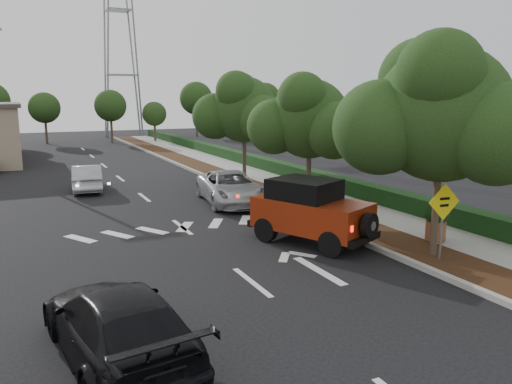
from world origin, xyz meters
TOP-DOWN VIEW (x-y plane):
  - ground at (0.00, 0.00)m, footprint 120.00×120.00m
  - curb at (4.60, 12.00)m, footprint 0.20×70.00m
  - planting_strip at (5.60, 12.00)m, footprint 1.80×70.00m
  - sidewalk at (7.50, 12.00)m, footprint 2.00×70.00m
  - hedge at (8.90, 12.00)m, footprint 0.80×70.00m
  - transmission_tower at (6.00, 48.00)m, footprint 7.00×4.00m
  - street_tree_near at (5.60, -0.50)m, footprint 3.80×3.80m
  - street_tree_mid at (5.60, 6.50)m, footprint 3.20×3.20m
  - street_tree_far at (5.60, 13.00)m, footprint 3.40×3.40m
  - red_jeep at (3.08, 2.47)m, footprint 3.15×4.22m
  - silver_suv_ahead at (3.20, 9.07)m, footprint 2.97×5.30m
  - black_suv_oncoming at (-3.75, -2.40)m, footprint 2.50×4.93m
  - silver_sedan_oncoming at (-2.15, 14.93)m, footprint 1.80×4.05m
  - speed_hump_sign at (5.40, -0.98)m, footprint 1.03×0.12m
  - terracotta_planter at (6.71, 0.52)m, footprint 0.78×0.78m

SIDE VIEW (x-z plane):
  - ground at x=0.00m, z-range 0.00..0.00m
  - transmission_tower at x=6.00m, z-range -14.00..14.00m
  - street_tree_near at x=5.60m, z-range -2.96..2.96m
  - street_tree_mid at x=5.60m, z-range -2.66..2.66m
  - street_tree_far at x=5.60m, z-range -2.81..2.81m
  - planting_strip at x=5.60m, z-range 0.00..0.12m
  - sidewalk at x=7.50m, z-range 0.00..0.12m
  - curb at x=4.60m, z-range 0.00..0.15m
  - hedge at x=8.90m, z-range 0.00..0.80m
  - silver_sedan_oncoming at x=-2.15m, z-range 0.00..1.29m
  - black_suv_oncoming at x=-3.75m, z-range 0.00..1.37m
  - silver_suv_ahead at x=3.20m, z-range 0.00..1.40m
  - terracotta_planter at x=6.71m, z-range 0.24..1.60m
  - red_jeep at x=3.08m, z-range 0.02..2.08m
  - speed_hump_sign at x=5.40m, z-range 0.42..2.61m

